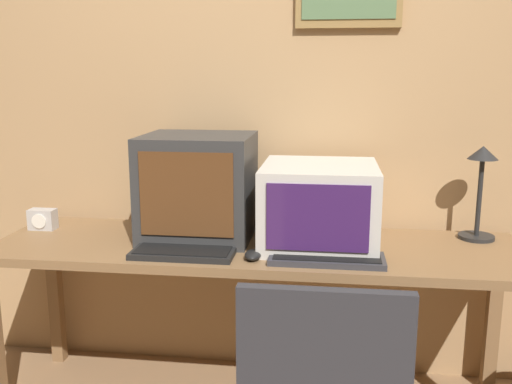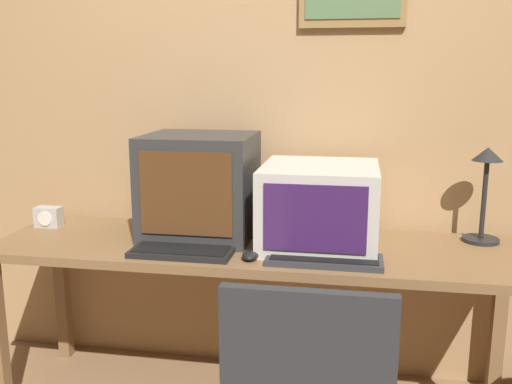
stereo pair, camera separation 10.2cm
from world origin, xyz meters
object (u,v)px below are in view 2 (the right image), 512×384
monitor_left (200,186)px  desk_lamp (485,182)px  keyboard_main (182,252)px  keyboard_side (324,260)px  desk_clock (49,217)px  mouse_near_keyboard (251,255)px  monitor_right (319,205)px

monitor_left → desk_lamp: 1.17m
monitor_left → desk_lamp: bearing=5.7°
keyboard_main → keyboard_side: (0.55, 0.00, 0.00)m
monitor_left → desk_clock: monitor_left is taller
keyboard_side → desk_clock: bearing=167.3°
mouse_near_keyboard → desk_lamp: desk_lamp is taller
keyboard_side → mouse_near_keyboard: bearing=-178.9°
monitor_right → keyboard_main: 0.58m
keyboard_side → monitor_right: bearing=99.4°
keyboard_side → desk_clock: (-1.27, 0.28, 0.03)m
keyboard_main → keyboard_side: same height
monitor_left → keyboard_side: (0.55, -0.27, -0.21)m
monitor_left → desk_lamp: monitor_left is taller
keyboard_main → desk_lamp: desk_lamp is taller
mouse_near_keyboard → desk_lamp: size_ratio=0.27×
keyboard_side → mouse_near_keyboard: mouse_near_keyboard is taller
mouse_near_keyboard → monitor_left: bearing=134.7°
monitor_right → desk_clock: size_ratio=4.15×
monitor_left → monitor_right: size_ratio=0.93×
keyboard_side → desk_lamp: size_ratio=1.08×
monitor_right → keyboard_side: 0.27m
monitor_left → keyboard_main: bearing=-90.4°
keyboard_side → desk_lamp: 0.77m
keyboard_side → mouse_near_keyboard: size_ratio=4.09×
monitor_left → desk_clock: 0.74m
keyboard_main → desk_clock: size_ratio=3.38×
keyboard_side → desk_clock: desk_clock is taller
desk_lamp → keyboard_main: bearing=-161.7°
keyboard_main → mouse_near_keyboard: 0.27m
monitor_right → desk_clock: bearing=177.1°
monitor_left → keyboard_side: 0.64m
keyboard_main → keyboard_side: bearing=0.2°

